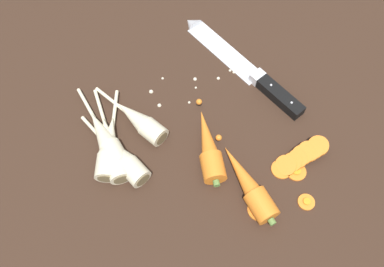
{
  "coord_description": "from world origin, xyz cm",
  "views": [
    {
      "loc": [
        -2.5,
        -37.43,
        66.42
      ],
      "look_at": [
        0.0,
        -2.0,
        1.5
      ],
      "focal_mm": 36.3,
      "sensor_mm": 36.0,
      "label": 1
    }
  ],
  "objects_px": {
    "parsnip_front": "(109,147)",
    "parsnip_back": "(112,147)",
    "parsnip_mid_right": "(105,137)",
    "carrot_slice_stray_mid": "(259,209)",
    "parsnip_mid_left": "(122,157)",
    "parsnip_outer": "(139,121)",
    "carrot_slice_stray_near": "(306,202)",
    "chefs_knife": "(238,62)",
    "whole_carrot_second": "(248,184)",
    "carrot_slice_stack": "(300,157)",
    "carrot_slice_stray_far": "(296,171)",
    "whole_carrot": "(209,147)"
  },
  "relations": [
    {
      "from": "chefs_knife",
      "to": "carrot_slice_stray_near",
      "type": "distance_m",
      "value": 0.33
    },
    {
      "from": "chefs_knife",
      "to": "carrot_slice_stray_far",
      "type": "relative_size",
      "value": 8.04
    },
    {
      "from": "chefs_knife",
      "to": "parsnip_mid_left",
      "type": "distance_m",
      "value": 0.33
    },
    {
      "from": "whole_carrot_second",
      "to": "carrot_slice_stray_near",
      "type": "relative_size",
      "value": 5.88
    },
    {
      "from": "parsnip_front",
      "to": "parsnip_outer",
      "type": "xyz_separation_m",
      "value": [
        0.06,
        0.05,
        0.0
      ]
    },
    {
      "from": "whole_carrot_second",
      "to": "parsnip_mid_right",
      "type": "distance_m",
      "value": 0.28
    },
    {
      "from": "whole_carrot_second",
      "to": "carrot_slice_stack",
      "type": "bearing_deg",
      "value": 25.55
    },
    {
      "from": "whole_carrot",
      "to": "parsnip_mid_right",
      "type": "xyz_separation_m",
      "value": [
        -0.19,
        0.03,
        -0.0
      ]
    },
    {
      "from": "parsnip_front",
      "to": "carrot_slice_stack",
      "type": "relative_size",
      "value": 1.78
    },
    {
      "from": "parsnip_mid_left",
      "to": "parsnip_outer",
      "type": "relative_size",
      "value": 1.11
    },
    {
      "from": "whole_carrot",
      "to": "parsnip_outer",
      "type": "relative_size",
      "value": 1.26
    },
    {
      "from": "parsnip_outer",
      "to": "parsnip_back",
      "type": "bearing_deg",
      "value": -133.41
    },
    {
      "from": "whole_carrot_second",
      "to": "carrot_slice_stray_near",
      "type": "bearing_deg",
      "value": -18.11
    },
    {
      "from": "carrot_slice_stray_mid",
      "to": "carrot_slice_stray_far",
      "type": "bearing_deg",
      "value": 40.14
    },
    {
      "from": "whole_carrot",
      "to": "parsnip_back",
      "type": "relative_size",
      "value": 0.88
    },
    {
      "from": "parsnip_outer",
      "to": "carrot_slice_stray_mid",
      "type": "xyz_separation_m",
      "value": [
        0.21,
        -0.19,
        -0.02
      ]
    },
    {
      "from": "parsnip_mid_right",
      "to": "carrot_slice_stray_mid",
      "type": "bearing_deg",
      "value": -29.6
    },
    {
      "from": "chefs_knife",
      "to": "whole_carrot_second",
      "type": "distance_m",
      "value": 0.29
    },
    {
      "from": "chefs_knife",
      "to": "carrot_slice_stray_mid",
      "type": "distance_m",
      "value": 0.33
    },
    {
      "from": "parsnip_mid_right",
      "to": "carrot_slice_stray_near",
      "type": "xyz_separation_m",
      "value": [
        0.36,
        -0.15,
        -0.02
      ]
    },
    {
      "from": "whole_carrot_second",
      "to": "carrot_slice_stack",
      "type": "distance_m",
      "value": 0.12
    },
    {
      "from": "parsnip_back",
      "to": "parsnip_outer",
      "type": "xyz_separation_m",
      "value": [
        0.05,
        0.05,
        0.0
      ]
    },
    {
      "from": "chefs_knife",
      "to": "carrot_slice_stray_far",
      "type": "height_order",
      "value": "chefs_knife"
    },
    {
      "from": "parsnip_front",
      "to": "parsnip_back",
      "type": "bearing_deg",
      "value": -9.84
    },
    {
      "from": "chefs_knife",
      "to": "parsnip_back",
      "type": "bearing_deg",
      "value": -143.5
    },
    {
      "from": "parsnip_back",
      "to": "carrot_slice_stray_far",
      "type": "height_order",
      "value": "parsnip_back"
    },
    {
      "from": "whole_carrot",
      "to": "carrot_slice_stray_far",
      "type": "distance_m",
      "value": 0.17
    },
    {
      "from": "carrot_slice_stray_mid",
      "to": "carrot_slice_stray_near",
      "type": "bearing_deg",
      "value": 5.18
    },
    {
      "from": "chefs_knife",
      "to": "parsnip_outer",
      "type": "relative_size",
      "value": 2.04
    },
    {
      "from": "parsnip_outer",
      "to": "parsnip_front",
      "type": "bearing_deg",
      "value": -136.44
    },
    {
      "from": "parsnip_back",
      "to": "carrot_slice_stray_mid",
      "type": "relative_size",
      "value": 5.08
    },
    {
      "from": "parsnip_mid_right",
      "to": "carrot_slice_stray_far",
      "type": "relative_size",
      "value": 5.06
    },
    {
      "from": "chefs_knife",
      "to": "carrot_slice_stray_mid",
      "type": "height_order",
      "value": "chefs_knife"
    },
    {
      "from": "parsnip_back",
      "to": "chefs_knife",
      "type": "bearing_deg",
      "value": 36.5
    },
    {
      "from": "parsnip_front",
      "to": "carrot_slice_stack",
      "type": "xyz_separation_m",
      "value": [
        0.35,
        -0.04,
        -0.01
      ]
    },
    {
      "from": "carrot_slice_stray_near",
      "to": "parsnip_mid_left",
      "type": "bearing_deg",
      "value": 162.48
    },
    {
      "from": "chefs_knife",
      "to": "carrot_slice_stack",
      "type": "distance_m",
      "value": 0.25
    },
    {
      "from": "whole_carrot_second",
      "to": "parsnip_outer",
      "type": "bearing_deg",
      "value": 142.83
    },
    {
      "from": "parsnip_back",
      "to": "parsnip_outer",
      "type": "bearing_deg",
      "value": 46.59
    },
    {
      "from": "carrot_slice_stray_near",
      "to": "parsnip_front",
      "type": "bearing_deg",
      "value": 160.27
    },
    {
      "from": "parsnip_outer",
      "to": "carrot_slice_stray_far",
      "type": "relative_size",
      "value": 3.94
    },
    {
      "from": "whole_carrot_second",
      "to": "carrot_slice_stray_mid",
      "type": "height_order",
      "value": "whole_carrot_second"
    },
    {
      "from": "parsnip_mid_left",
      "to": "parsnip_back",
      "type": "height_order",
      "value": "same"
    },
    {
      "from": "whole_carrot_second",
      "to": "carrot_slice_stray_far",
      "type": "relative_size",
      "value": 4.81
    },
    {
      "from": "parsnip_front",
      "to": "parsnip_outer",
      "type": "height_order",
      "value": "same"
    },
    {
      "from": "chefs_knife",
      "to": "parsnip_back",
      "type": "relative_size",
      "value": 1.43
    },
    {
      "from": "parsnip_outer",
      "to": "carrot_slice_stack",
      "type": "relative_size",
      "value": 1.32
    },
    {
      "from": "parsnip_outer",
      "to": "parsnip_mid_right",
      "type": "bearing_deg",
      "value": -153.58
    },
    {
      "from": "parsnip_mid_right",
      "to": "parsnip_back",
      "type": "relative_size",
      "value": 0.9
    },
    {
      "from": "whole_carrot",
      "to": "whole_carrot_second",
      "type": "bearing_deg",
      "value": -51.26
    }
  ]
}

